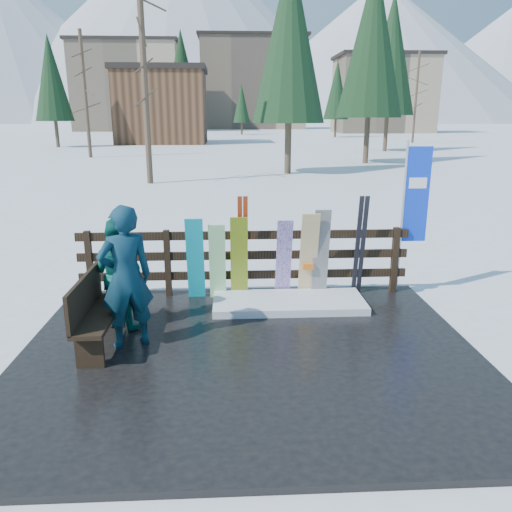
{
  "coord_description": "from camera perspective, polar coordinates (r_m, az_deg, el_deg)",
  "views": [
    {
      "loc": [
        -0.23,
        -5.95,
        3.05
      ],
      "look_at": [
        0.13,
        1.0,
        1.1
      ],
      "focal_mm": 35.0,
      "sensor_mm": 36.0,
      "label": 1
    }
  ],
  "objects": [
    {
      "name": "ground",
      "position": [
        6.69,
        -0.72,
        -11.47
      ],
      "size": [
        700.0,
        700.0,
        0.0
      ],
      "primitive_type": "plane",
      "color": "white",
      "rests_on": "ground"
    },
    {
      "name": "deck",
      "position": [
        6.67,
        -0.72,
        -11.16
      ],
      "size": [
        6.0,
        5.0,
        0.08
      ],
      "primitive_type": "cube",
      "color": "black",
      "rests_on": "ground"
    },
    {
      "name": "fence",
      "position": [
        8.48,
        -1.33,
        -0.18
      ],
      "size": [
        5.6,
        0.1,
        1.15
      ],
      "color": "black",
      "rests_on": "deck"
    },
    {
      "name": "snow_patch",
      "position": [
        8.14,
        3.74,
        -5.32
      ],
      "size": [
        2.44,
        1.0,
        0.12
      ],
      "primitive_type": "cube",
      "color": "white",
      "rests_on": "deck"
    },
    {
      "name": "bench",
      "position": [
        6.93,
        -18.01,
        -5.89
      ],
      "size": [
        0.4,
        1.5,
        0.97
      ],
      "color": "black",
      "rests_on": "deck"
    },
    {
      "name": "snowboard_0",
      "position": [
        8.27,
        -6.95,
        -0.35
      ],
      "size": [
        0.29,
        0.32,
        1.41
      ],
      "primitive_type": "cube",
      "rotation": [
        0.21,
        0.0,
        0.0
      ],
      "color": "#0DADC1",
      "rests_on": "deck"
    },
    {
      "name": "snowboard_1",
      "position": [
        8.27,
        -4.44,
        -0.7
      ],
      "size": [
        0.27,
        0.21,
        1.3
      ],
      "primitive_type": "cube",
      "rotation": [
        0.14,
        0.0,
        0.0
      ],
      "color": "white",
      "rests_on": "deck"
    },
    {
      "name": "snowboard_2",
      "position": [
        8.25,
        -1.94,
        -0.25
      ],
      "size": [
        0.29,
        0.26,
        1.42
      ],
      "primitive_type": "cube",
      "rotation": [
        0.16,
        0.0,
        0.0
      ],
      "color": "#D2F419",
      "rests_on": "deck"
    },
    {
      "name": "snowboard_3",
      "position": [
        8.3,
        3.19,
        -0.32
      ],
      "size": [
        0.26,
        0.4,
        1.38
      ],
      "primitive_type": "cube",
      "rotation": [
        0.26,
        0.0,
        0.0
      ],
      "color": "white",
      "rests_on": "deck"
    },
    {
      "name": "snowboard_4",
      "position": [
        8.37,
        7.4,
        0.23
      ],
      "size": [
        0.27,
        0.24,
        1.53
      ],
      "primitive_type": "cube",
      "rotation": [
        0.14,
        0.0,
        0.0
      ],
      "color": "black",
      "rests_on": "deck"
    },
    {
      "name": "snowboard_5",
      "position": [
        8.34,
        6.03,
        0.05
      ],
      "size": [
        0.3,
        0.37,
        1.48
      ],
      "primitive_type": "cube",
      "rotation": [
        0.23,
        0.0,
        0.0
      ],
      "color": "silver",
      "rests_on": "deck"
    },
    {
      "name": "ski_pair_a",
      "position": [
        8.27,
        -1.52,
        0.96
      ],
      "size": [
        0.16,
        0.21,
        1.75
      ],
      "color": "maroon",
      "rests_on": "deck"
    },
    {
      "name": "ski_pair_b",
      "position": [
        8.55,
        11.8,
        1.09
      ],
      "size": [
        0.16,
        0.27,
        1.74
      ],
      "color": "black",
      "rests_on": "deck"
    },
    {
      "name": "rental_flag",
      "position": [
        8.87,
        17.52,
        6.08
      ],
      "size": [
        0.45,
        0.04,
        2.6
      ],
      "color": "silver",
      "rests_on": "deck"
    },
    {
      "name": "person_front",
      "position": [
        6.7,
        -14.65,
        -2.38
      ],
      "size": [
        0.82,
        0.71,
        1.91
      ],
      "primitive_type": "imported",
      "rotation": [
        0.0,
        0.0,
        3.57
      ],
      "color": "#0D404B",
      "rests_on": "deck"
    },
    {
      "name": "person_back",
      "position": [
        7.45,
        -15.4,
        -1.87
      ],
      "size": [
        0.97,
        0.89,
        1.6
      ],
      "primitive_type": "imported",
      "rotation": [
        0.0,
        0.0,
        2.67
      ],
      "color": "#09534A",
      "rests_on": "deck"
    },
    {
      "name": "resort_buildings",
      "position": [
        121.55,
        -2.54,
        18.81
      ],
      "size": [
        73.0,
        87.6,
        22.6
      ],
      "color": "tan",
      "rests_on": "ground"
    },
    {
      "name": "trees",
      "position": [
        53.09,
        1.1,
        18.61
      ],
      "size": [
        42.02,
        68.61,
        12.77
      ],
      "color": "#382B1E",
      "rests_on": "ground"
    },
    {
      "name": "mountains",
      "position": [
        337.83,
        -5.14,
        23.6
      ],
      "size": [
        520.0,
        260.0,
        120.0
      ],
      "color": "white",
      "rests_on": "ground"
    }
  ]
}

